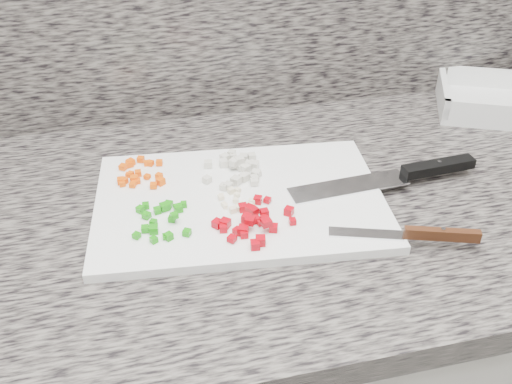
% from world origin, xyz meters
% --- Properties ---
extents(countertop, '(3.96, 0.64, 0.04)m').
position_xyz_m(countertop, '(0.00, 1.44, 0.88)').
color(countertop, '#66605A').
rests_on(countertop, cabinet).
extents(cutting_board, '(0.45, 0.33, 0.01)m').
position_xyz_m(cutting_board, '(-0.02, 1.43, 0.91)').
color(cutting_board, white).
rests_on(cutting_board, countertop).
extents(carrot_pile, '(0.07, 0.09, 0.01)m').
position_xyz_m(carrot_pile, '(-0.16, 1.52, 0.92)').
color(carrot_pile, '#F55505').
rests_on(carrot_pile, cutting_board).
extents(onion_pile, '(0.10, 0.11, 0.02)m').
position_xyz_m(onion_pile, '(-0.01, 1.50, 0.92)').
color(onion_pile, beige).
rests_on(onion_pile, cutting_board).
extents(green_pepper_pile, '(0.08, 0.09, 0.02)m').
position_xyz_m(green_pepper_pile, '(-0.14, 1.40, 0.92)').
color(green_pepper_pile, '#18900D').
rests_on(green_pepper_pile, cutting_board).
extents(red_pepper_pile, '(0.12, 0.11, 0.02)m').
position_xyz_m(red_pepper_pile, '(-0.02, 1.36, 0.92)').
color(red_pepper_pile, '#B2020F').
rests_on(red_pepper_pile, cutting_board).
extents(garlic_pile, '(0.05, 0.06, 0.01)m').
position_xyz_m(garlic_pile, '(-0.03, 1.42, 0.92)').
color(garlic_pile, '#F8E9BF').
rests_on(garlic_pile, cutting_board).
extents(chef_knife, '(0.31, 0.05, 0.02)m').
position_xyz_m(chef_knife, '(0.25, 1.43, 0.92)').
color(chef_knife, silver).
rests_on(chef_knife, cutting_board).
extents(paring_knife, '(0.20, 0.08, 0.02)m').
position_xyz_m(paring_knife, '(0.20, 1.28, 0.92)').
color(paring_knife, silver).
rests_on(paring_knife, cutting_board).
extents(tray, '(0.29, 0.26, 0.05)m').
position_xyz_m(tray, '(0.54, 1.62, 0.92)').
color(tray, white).
rests_on(tray, countertop).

